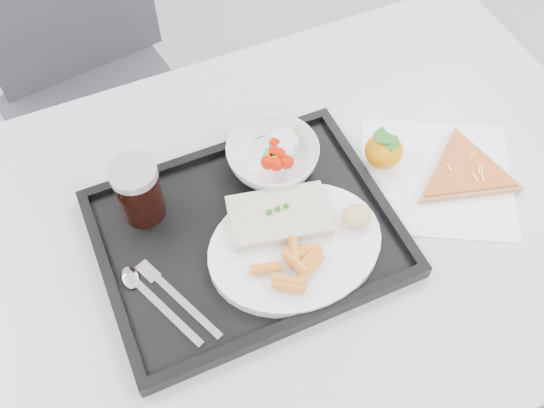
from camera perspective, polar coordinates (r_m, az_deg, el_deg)
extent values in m
cube|color=#ADADAF|center=(0.98, 1.31, -2.19)|extent=(1.20, 0.80, 0.03)
cylinder|color=#47474C|center=(1.64, 13.43, 6.81)|extent=(0.04, 0.04, 0.72)
cube|color=#35363C|center=(1.55, -15.22, 7.30)|extent=(0.48, 0.48, 0.04)
cylinder|color=#47474C|center=(1.63, -17.76, -4.64)|extent=(0.03, 0.03, 0.43)
cylinder|color=#47474C|center=(1.63, -5.80, -0.36)|extent=(0.03, 0.03, 0.43)
cylinder|color=#47474C|center=(1.85, -20.34, 4.42)|extent=(0.03, 0.03, 0.43)
cylinder|color=#47474C|center=(1.85, -9.76, 8.18)|extent=(0.03, 0.03, 0.43)
cube|color=black|center=(0.95, -2.37, -2.95)|extent=(0.45, 0.35, 0.01)
cube|color=black|center=(1.03, -5.98, 4.78)|extent=(0.45, 0.02, 0.01)
cube|color=black|center=(0.87, 1.91, -11.19)|extent=(0.45, 0.02, 0.01)
cube|color=black|center=(1.00, 9.19, 1.82)|extent=(0.02, 0.32, 0.01)
cube|color=black|center=(0.92, -15.01, -7.10)|extent=(0.02, 0.32, 0.01)
cylinder|color=white|center=(0.92, 2.18, -4.03)|extent=(0.27, 0.27, 0.02)
cube|color=beige|center=(0.93, 0.66, -1.13)|extent=(0.17, 0.12, 0.02)
sphere|color=#236B1C|center=(0.91, -0.26, -0.75)|extent=(0.01, 0.01, 0.01)
sphere|color=#236B1C|center=(0.92, 0.54, -0.45)|extent=(0.01, 0.01, 0.01)
sphere|color=#236B1C|center=(0.92, 1.34, -0.16)|extent=(0.01, 0.01, 0.01)
ellipsoid|color=#DECA7A|center=(0.93, 8.00, -1.16)|extent=(0.05, 0.04, 0.03)
imported|color=white|center=(1.00, 0.05, 4.51)|extent=(0.15, 0.15, 0.05)
cylinder|color=black|center=(0.94, -12.39, 1.02)|extent=(0.07, 0.07, 0.10)
cylinder|color=#A5A8AD|center=(0.90, -12.98, 2.90)|extent=(0.07, 0.07, 0.01)
cube|color=silver|center=(0.89, -9.97, -9.87)|extent=(0.07, 0.14, 0.00)
ellipsoid|color=silver|center=(0.92, -13.24, -6.76)|extent=(0.04, 0.05, 0.01)
cube|color=silver|center=(0.89, -8.25, -9.25)|extent=(0.07, 0.14, 0.00)
cube|color=silver|center=(0.93, -11.57, -6.24)|extent=(0.03, 0.04, 0.00)
cube|color=white|center=(1.05, 15.20, 2.49)|extent=(0.33, 0.33, 0.00)
ellipsoid|color=orange|center=(1.03, 10.48, 4.94)|extent=(0.07, 0.07, 0.06)
cube|color=#236B1C|center=(1.00, 10.74, 6.00)|extent=(0.03, 0.05, 0.02)
cube|color=#236B1C|center=(1.00, 10.74, 6.00)|extent=(0.05, 0.03, 0.02)
cylinder|color=tan|center=(1.06, 17.71, 2.82)|extent=(0.25, 0.25, 0.01)
cylinder|color=#B35B21|center=(1.06, 17.82, 3.08)|extent=(0.22, 0.22, 0.00)
cube|color=#EABC47|center=(1.06, 19.11, 3.07)|extent=(0.01, 0.02, 0.00)
cube|color=#EABC47|center=(1.06, 18.91, 3.04)|extent=(0.01, 0.02, 0.00)
cube|color=#EABC47|center=(1.05, 18.55, 2.37)|extent=(0.01, 0.02, 0.00)
cube|color=#EABC47|center=(1.08, 18.33, 4.33)|extent=(0.02, 0.01, 0.00)
cube|color=#EABC47|center=(1.05, 16.33, 3.29)|extent=(0.01, 0.02, 0.00)
cube|color=#EABC47|center=(1.05, 19.20, 2.32)|extent=(0.01, 0.02, 0.00)
cylinder|color=orange|center=(0.89, 2.60, -4.84)|extent=(0.05, 0.03, 0.01)
cylinder|color=orange|center=(0.87, 2.94, -6.83)|extent=(0.04, 0.05, 0.01)
cylinder|color=orange|center=(0.86, 1.47, -7.17)|extent=(0.04, 0.04, 0.01)
cylinder|color=orange|center=(0.88, 2.19, -5.52)|extent=(0.03, 0.05, 0.01)
cylinder|color=orange|center=(0.88, 3.77, -5.86)|extent=(0.05, 0.03, 0.01)
cylinder|color=orange|center=(0.89, 2.60, -4.43)|extent=(0.05, 0.03, 0.01)
cylinder|color=orange|center=(0.88, 3.59, -5.04)|extent=(0.05, 0.03, 0.01)
cylinder|color=orange|center=(0.86, 1.52, -7.76)|extent=(0.04, 0.04, 0.01)
cylinder|color=orange|center=(0.89, 2.11, -4.40)|extent=(0.03, 0.05, 0.01)
cylinder|color=orange|center=(0.88, -0.60, -6.07)|extent=(0.05, 0.03, 0.01)
sphere|color=#C11500|center=(0.97, -0.39, 3.93)|extent=(0.02, 0.02, 0.02)
sphere|color=#C11500|center=(0.97, 1.39, 3.96)|extent=(0.02, 0.02, 0.02)
sphere|color=#C11500|center=(0.97, 0.40, 3.76)|extent=(0.02, 0.02, 0.02)
sphere|color=#C11500|center=(1.00, 0.35, 5.66)|extent=(0.02, 0.02, 0.02)
sphere|color=#C11500|center=(0.98, 0.85, 4.70)|extent=(0.02, 0.02, 0.02)
sphere|color=#C11500|center=(0.99, 0.28, 4.88)|extent=(0.02, 0.02, 0.02)
ellipsoid|color=silver|center=(1.00, 0.60, 5.88)|extent=(0.03, 0.03, 0.03)
ellipsoid|color=silver|center=(1.00, 1.65, 5.83)|extent=(0.03, 0.03, 0.03)
ellipsoid|color=silver|center=(1.01, 0.55, 6.20)|extent=(0.03, 0.03, 0.03)
ellipsoid|color=silver|center=(1.01, 1.42, 6.41)|extent=(0.03, 0.03, 0.03)
ellipsoid|color=silver|center=(0.99, 1.12, 4.97)|extent=(0.03, 0.03, 0.03)
cube|color=#4F802C|center=(0.98, -0.10, 4.63)|extent=(0.03, 0.03, 0.00)
cube|color=#4F802C|center=(1.01, 1.73, 6.55)|extent=(0.03, 0.03, 0.00)
cube|color=#4F802C|center=(0.98, 0.44, 5.02)|extent=(0.03, 0.03, 0.00)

